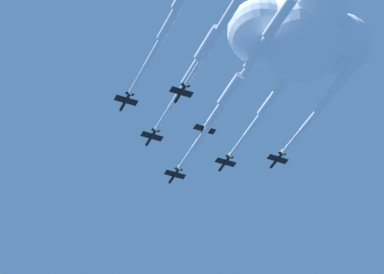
% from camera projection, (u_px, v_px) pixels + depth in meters
% --- Properties ---
extents(jet_lead, '(8.49, 59.52, 3.85)m').
position_uv_depth(jet_lead, '(216.00, 114.00, 241.97)').
color(jet_lead, black).
extents(jet_port_inner, '(8.49, 59.33, 3.89)m').
position_uv_depth(jet_port_inner, '(193.00, 69.00, 231.42)').
color(jet_port_inner, black).
extents(jet_starboard_inner, '(8.47, 58.56, 3.88)m').
position_uv_depth(jet_starboard_inner, '(270.00, 101.00, 241.42)').
color(jet_starboard_inner, black).
extents(jet_port_mid, '(8.61, 67.45, 3.89)m').
position_uv_depth(jet_port_mid, '(259.00, 49.00, 224.92)').
color(jet_port_mid, black).
extents(jet_starboard_mid, '(8.47, 62.48, 3.94)m').
position_uv_depth(jet_starboard_mid, '(170.00, 21.00, 217.14)').
color(jet_starboard_mid, black).
extents(jet_port_outer, '(8.50, 61.84, 3.86)m').
position_uv_depth(jet_port_outer, '(332.00, 92.00, 235.59)').
color(jet_port_outer, black).
extents(jet_starboard_outer, '(8.45, 61.37, 3.94)m').
position_uv_depth(jet_starboard_outer, '(230.00, 12.00, 214.35)').
color(jet_starboard_outer, black).
extents(cloud_puff, '(51.27, 39.38, 34.26)m').
position_uv_depth(cloud_puff, '(300.00, 34.00, 236.94)').
color(cloud_puff, white).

